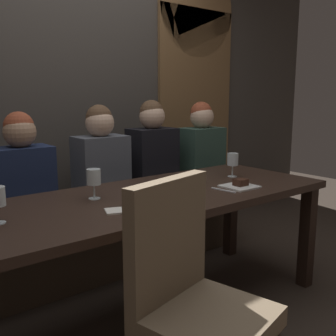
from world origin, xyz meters
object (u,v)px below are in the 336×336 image
object	(u,v)px
chair_near_side	(191,290)
diner_bearded	(101,163)
banquette_bench	(98,243)
diner_redhead	(23,174)
diner_far_end	(152,154)
diner_near_end	(201,151)
wine_glass_near_left	(233,160)
wine_glass_far_left	(94,178)
dessert_plate	(240,185)
dining_table	(154,209)
fork_on_table	(223,190)

from	to	relation	value
chair_near_side	diner_bearded	xyz separation A→B (m)	(0.40, 1.42, 0.26)
banquette_bench	diner_bearded	world-z (taller)	diner_bearded
diner_redhead	diner_far_end	world-z (taller)	diner_far_end
diner_redhead	diner_near_end	xyz separation A→B (m)	(1.51, -0.02, 0.02)
wine_glass_near_left	wine_glass_far_left	bearing A→B (deg)	176.85
wine_glass_near_left	wine_glass_far_left	world-z (taller)	same
diner_far_end	diner_near_end	distance (m)	0.49
chair_near_side	diner_redhead	world-z (taller)	diner_redhead
diner_near_end	dessert_plate	distance (m)	1.02
diner_redhead	diner_far_end	size ratio (longest dim) A/B	0.92
dining_table	wine_glass_far_left	distance (m)	0.39
wine_glass_near_left	wine_glass_far_left	xyz separation A→B (m)	(-1.03, 0.06, 0.00)
diner_far_end	dessert_plate	distance (m)	0.93
diner_bearded	wine_glass_near_left	distance (m)	0.93
dining_table	diner_far_end	size ratio (longest dim) A/B	2.73
diner_near_end	wine_glass_near_left	distance (m)	0.71
diner_redhead	wine_glass_far_left	size ratio (longest dim) A/B	4.55
wine_glass_near_left	banquette_bench	bearing A→B (deg)	137.59
diner_redhead	diner_bearded	distance (m)	0.55
diner_redhead	wine_glass_near_left	world-z (taller)	diner_redhead
chair_near_side	diner_redhead	xyz separation A→B (m)	(-0.15, 1.44, 0.24)
diner_near_end	dessert_plate	size ratio (longest dim) A/B	4.15
chair_near_side	wine_glass_near_left	bearing A→B (deg)	36.15
dining_table	diner_near_end	distance (m)	1.24
dessert_plate	fork_on_table	xyz separation A→B (m)	(-0.14, -0.00, -0.01)
diner_far_end	wine_glass_far_left	distance (m)	1.04
fork_on_table	dining_table	bearing A→B (deg)	143.95
wine_glass_near_left	diner_near_end	bearing A→B (deg)	64.71
dessert_plate	fork_on_table	bearing A→B (deg)	-179.91
diner_near_end	wine_glass_near_left	size ratio (longest dim) A/B	4.81
chair_near_side	wine_glass_far_left	distance (m)	0.88
chair_near_side	wine_glass_far_left	bearing A→B (deg)	87.65
fork_on_table	wine_glass_near_left	bearing A→B (deg)	27.42
diner_redhead	dessert_plate	distance (m)	1.36
dessert_plate	banquette_bench	bearing A→B (deg)	119.82
banquette_bench	fork_on_table	world-z (taller)	fork_on_table
banquette_bench	chair_near_side	world-z (taller)	chair_near_side
dining_table	diner_redhead	world-z (taller)	diner_redhead
diner_redhead	diner_bearded	world-z (taller)	diner_bearded
dessert_plate	diner_redhead	bearing A→B (deg)	138.15
diner_near_end	diner_bearded	bearing A→B (deg)	179.69
banquette_bench	chair_near_side	xyz separation A→B (m)	(-0.35, -1.42, 0.33)
banquette_bench	fork_on_table	bearing A→B (deg)	-67.60
dining_table	dessert_plate	distance (m)	0.56
wine_glass_near_left	fork_on_table	bearing A→B (deg)	-144.26
wine_glass_far_left	diner_bearded	bearing A→B (deg)	58.30
diner_redhead	diner_near_end	size ratio (longest dim) A/B	0.94
dining_table	dessert_plate	world-z (taller)	dessert_plate
banquette_bench	diner_far_end	size ratio (longest dim) A/B	3.10
wine_glass_far_left	dessert_plate	xyz separation A→B (m)	(0.83, -0.30, -0.10)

